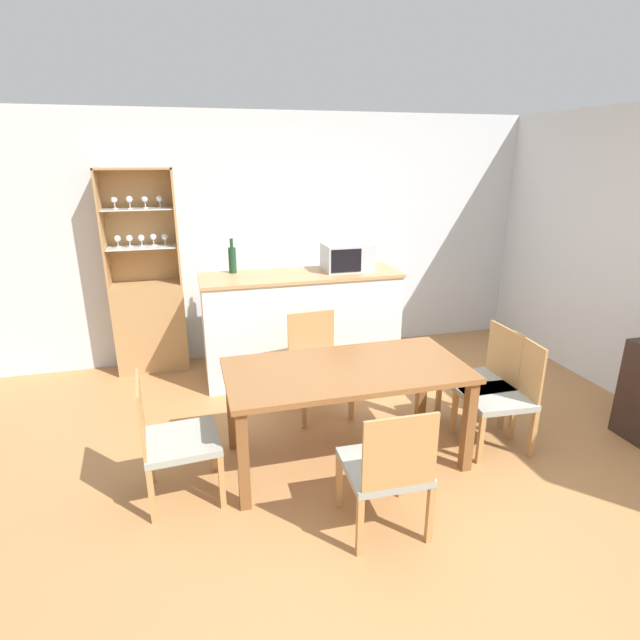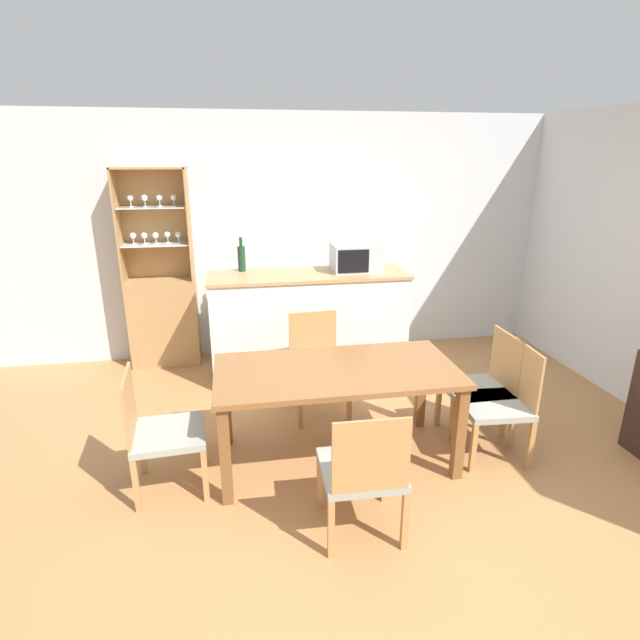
{
  "view_description": "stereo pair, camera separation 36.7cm",
  "coord_description": "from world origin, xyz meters",
  "px_view_note": "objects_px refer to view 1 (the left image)",
  "views": [
    {
      "loc": [
        -1.21,
        -2.65,
        2.13
      ],
      "look_at": [
        -0.18,
        1.14,
        0.82
      ],
      "focal_mm": 28.0,
      "sensor_mm": 36.0,
      "label": 1
    },
    {
      "loc": [
        -0.85,
        -2.73,
        2.13
      ],
      "look_at": [
        -0.18,
        1.14,
        0.82
      ],
      "focal_mm": 28.0,
      "sensor_mm": 36.0,
      "label": 2
    }
  ],
  "objects_px": {
    "dining_chair_head_far": "(318,365)",
    "dining_chair_side_right_far": "(482,380)",
    "dining_table": "(346,380)",
    "dining_chair_head_near": "(387,468)",
    "dining_chair_side_right_near": "(501,394)",
    "dining_chair_side_left_near": "(173,439)",
    "wine_bottle": "(232,259)",
    "display_cabinet": "(150,312)",
    "microwave": "(347,257)"
  },
  "relations": [
    {
      "from": "dining_table",
      "to": "dining_chair_head_near",
      "type": "bearing_deg",
      "value": -90.09
    },
    {
      "from": "dining_chair_head_far",
      "to": "dining_chair_side_right_far",
      "type": "bearing_deg",
      "value": 147.5
    },
    {
      "from": "wine_bottle",
      "to": "dining_chair_side_left_near",
      "type": "bearing_deg",
      "value": -107.66
    },
    {
      "from": "dining_table",
      "to": "dining_chair_side_left_near",
      "type": "xyz_separation_m",
      "value": [
        -1.19,
        -0.13,
        -0.21
      ]
    },
    {
      "from": "display_cabinet",
      "to": "dining_chair_head_far",
      "type": "relative_size",
      "value": 2.38
    },
    {
      "from": "dining_chair_side_right_near",
      "to": "wine_bottle",
      "type": "relative_size",
      "value": 2.55
    },
    {
      "from": "display_cabinet",
      "to": "dining_chair_side_right_near",
      "type": "distance_m",
      "value": 3.42
    },
    {
      "from": "dining_table",
      "to": "microwave",
      "type": "distance_m",
      "value": 1.74
    },
    {
      "from": "display_cabinet",
      "to": "microwave",
      "type": "relative_size",
      "value": 4.32
    },
    {
      "from": "dining_table",
      "to": "dining_chair_head_near",
      "type": "xyz_separation_m",
      "value": [
        -0.0,
        -0.77,
        -0.21
      ]
    },
    {
      "from": "dining_chair_side_right_near",
      "to": "dining_chair_head_far",
      "type": "distance_m",
      "value": 1.49
    },
    {
      "from": "dining_chair_side_right_near",
      "to": "microwave",
      "type": "xyz_separation_m",
      "value": [
        -0.67,
        1.7,
        0.75
      ]
    },
    {
      "from": "dining_table",
      "to": "dining_chair_side_right_near",
      "type": "bearing_deg",
      "value": -6.2
    },
    {
      "from": "dining_chair_head_far",
      "to": "dining_chair_side_left_near",
      "type": "bearing_deg",
      "value": 32.89
    },
    {
      "from": "dining_chair_side_right_near",
      "to": "wine_bottle",
      "type": "xyz_separation_m",
      "value": [
        -1.77,
        1.88,
        0.75
      ]
    },
    {
      "from": "dining_chair_side_right_far",
      "to": "dining_chair_head_far",
      "type": "relative_size",
      "value": 1.0
    },
    {
      "from": "dining_chair_head_near",
      "to": "microwave",
      "type": "xyz_separation_m",
      "value": [
        0.52,
        2.34,
        0.75
      ]
    },
    {
      "from": "dining_chair_head_far",
      "to": "wine_bottle",
      "type": "xyz_separation_m",
      "value": [
        -0.58,
        0.99,
        0.75
      ]
    },
    {
      "from": "dining_chair_side_left_near",
      "to": "microwave",
      "type": "xyz_separation_m",
      "value": [
        1.7,
        1.7,
        0.75
      ]
    },
    {
      "from": "dining_chair_side_left_near",
      "to": "wine_bottle",
      "type": "bearing_deg",
      "value": 158.17
    },
    {
      "from": "display_cabinet",
      "to": "dining_chair_side_right_near",
      "type": "relative_size",
      "value": 2.38
    },
    {
      "from": "display_cabinet",
      "to": "dining_chair_side_right_far",
      "type": "bearing_deg",
      "value": -36.86
    },
    {
      "from": "dining_chair_side_right_near",
      "to": "dining_chair_head_near",
      "type": "xyz_separation_m",
      "value": [
        -1.19,
        -0.64,
        0.0
      ]
    },
    {
      "from": "display_cabinet",
      "to": "wine_bottle",
      "type": "relative_size",
      "value": 6.07
    },
    {
      "from": "dining_table",
      "to": "microwave",
      "type": "relative_size",
      "value": 3.59
    },
    {
      "from": "dining_chair_head_near",
      "to": "dining_chair_side_right_near",
      "type": "bearing_deg",
      "value": 29.6
    },
    {
      "from": "display_cabinet",
      "to": "dining_chair_side_right_near",
      "type": "height_order",
      "value": "display_cabinet"
    },
    {
      "from": "dining_chair_head_near",
      "to": "microwave",
      "type": "height_order",
      "value": "microwave"
    },
    {
      "from": "display_cabinet",
      "to": "dining_chair_side_left_near",
      "type": "bearing_deg",
      "value": -84.02
    },
    {
      "from": "display_cabinet",
      "to": "dining_chair_side_right_near",
      "type": "xyz_separation_m",
      "value": [
        2.6,
        -2.21,
        -0.2
      ]
    },
    {
      "from": "dining_chair_head_near",
      "to": "wine_bottle",
      "type": "xyz_separation_m",
      "value": [
        -0.59,
        2.52,
        0.75
      ]
    },
    {
      "from": "wine_bottle",
      "to": "dining_chair_head_far",
      "type": "bearing_deg",
      "value": -59.4
    },
    {
      "from": "dining_table",
      "to": "dining_chair_head_near",
      "type": "distance_m",
      "value": 0.79
    },
    {
      "from": "dining_chair_side_left_near",
      "to": "microwave",
      "type": "relative_size",
      "value": 1.81
    },
    {
      "from": "wine_bottle",
      "to": "dining_chair_head_near",
      "type": "bearing_deg",
      "value": -76.9
    },
    {
      "from": "dining_chair_side_right_far",
      "to": "dining_table",
      "type": "bearing_deg",
      "value": 95.95
    },
    {
      "from": "display_cabinet",
      "to": "wine_bottle",
      "type": "height_order",
      "value": "display_cabinet"
    },
    {
      "from": "dining_chair_side_left_near",
      "to": "microwave",
      "type": "bearing_deg",
      "value": 130.87
    },
    {
      "from": "dining_chair_side_right_far",
      "to": "wine_bottle",
      "type": "bearing_deg",
      "value": 47.38
    },
    {
      "from": "display_cabinet",
      "to": "dining_chair_side_right_far",
      "type": "relative_size",
      "value": 2.38
    },
    {
      "from": "dining_chair_side_left_near",
      "to": "wine_bottle",
      "type": "relative_size",
      "value": 2.55
    },
    {
      "from": "microwave",
      "to": "dining_chair_side_right_near",
      "type": "bearing_deg",
      "value": -68.48
    },
    {
      "from": "dining_table",
      "to": "microwave",
      "type": "height_order",
      "value": "microwave"
    },
    {
      "from": "dining_chair_side_right_far",
      "to": "dining_chair_head_far",
      "type": "xyz_separation_m",
      "value": [
        -1.19,
        0.64,
        0.0
      ]
    },
    {
      "from": "dining_chair_head_near",
      "to": "wine_bottle",
      "type": "distance_m",
      "value": 2.69
    },
    {
      "from": "display_cabinet",
      "to": "dining_chair_head_near",
      "type": "relative_size",
      "value": 2.38
    },
    {
      "from": "dining_chair_head_near",
      "to": "dining_chair_side_left_near",
      "type": "bearing_deg",
      "value": 153.13
    },
    {
      "from": "dining_chair_side_right_far",
      "to": "microwave",
      "type": "distance_m",
      "value": 1.76
    },
    {
      "from": "display_cabinet",
      "to": "dining_chair_side_left_near",
      "type": "xyz_separation_m",
      "value": [
        0.23,
        -2.21,
        -0.2
      ]
    },
    {
      "from": "dining_chair_side_right_near",
      "to": "dining_chair_side_left_near",
      "type": "bearing_deg",
      "value": 93.95
    }
  ]
}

